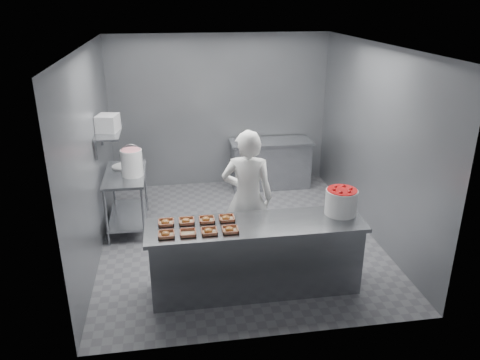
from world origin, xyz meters
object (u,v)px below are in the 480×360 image
(tray_7, at_px, (227,218))
(glaze_bucket, at_px, (132,162))
(tray_1, at_px, (188,233))
(back_counter, at_px, (270,164))
(tray_3, at_px, (230,230))
(tray_6, at_px, (207,220))
(tray_4, at_px, (166,222))
(tray_0, at_px, (166,234))
(appliance, at_px, (108,123))
(strawberry_tub, at_px, (341,201))
(worker, at_px, (247,198))
(tray_5, at_px, (186,221))
(prep_table, at_px, (127,192))
(tray_2, at_px, (209,231))
(service_counter, at_px, (255,256))

(tray_7, height_order, glaze_bucket, glaze_bucket)
(tray_1, distance_m, glaze_bucket, 2.12)
(back_counter, height_order, tray_3, tray_3)
(tray_6, bearing_deg, tray_4, 180.00)
(tray_0, xyz_separation_m, appliance, (-0.77, 2.09, 0.76))
(tray_6, bearing_deg, back_counter, 64.66)
(back_counter, relative_size, glaze_bucket, 3.09)
(tray_4, relative_size, strawberry_tub, 0.48)
(back_counter, height_order, strawberry_tub, strawberry_tub)
(tray_1, xyz_separation_m, strawberry_tub, (1.89, 0.25, 0.15))
(tray_0, height_order, tray_6, same)
(worker, bearing_deg, tray_5, 47.12)
(worker, bearing_deg, prep_table, -23.44)
(tray_6, bearing_deg, tray_7, 0.00)
(tray_2, relative_size, tray_4, 1.00)
(tray_2, bearing_deg, strawberry_tub, 8.77)
(tray_1, bearing_deg, prep_table, 111.92)
(back_counter, bearing_deg, tray_7, -111.61)
(tray_0, relative_size, tray_4, 1.00)
(tray_5, bearing_deg, back_counter, 61.15)
(tray_5, relative_size, glaze_bucket, 0.39)
(service_counter, distance_m, tray_7, 0.59)
(tray_4, distance_m, tray_5, 0.24)
(service_counter, bearing_deg, tray_7, 155.66)
(service_counter, relative_size, tray_3, 13.88)
(tray_6, bearing_deg, prep_table, 120.98)
(tray_0, xyz_separation_m, tray_6, (0.48, 0.30, 0.00))
(tray_6, height_order, appliance, appliance)
(tray_1, distance_m, tray_3, 0.48)
(glaze_bucket, relative_size, appliance, 1.51)
(service_counter, bearing_deg, tray_0, -171.94)
(tray_7, bearing_deg, tray_3, -90.00)
(tray_5, bearing_deg, tray_7, 0.00)
(tray_3, bearing_deg, strawberry_tub, 10.23)
(service_counter, distance_m, tray_5, 0.95)
(tray_1, xyz_separation_m, tray_3, (0.48, -0.00, 0.00))
(service_counter, distance_m, tray_6, 0.75)
(tray_1, relative_size, tray_6, 1.00)
(tray_2, bearing_deg, worker, 55.38)
(tray_5, bearing_deg, glaze_bucket, 112.90)
(tray_6, height_order, glaze_bucket, glaze_bucket)
(tray_2, bearing_deg, glaze_bucket, 115.65)
(tray_4, distance_m, tray_6, 0.48)
(tray_6, distance_m, glaze_bucket, 1.95)
(tray_2, bearing_deg, service_counter, 14.64)
(tray_2, bearing_deg, tray_7, 51.07)
(tray_3, xyz_separation_m, worker, (0.35, 0.85, 0.00))
(tray_4, bearing_deg, strawberry_tub, -1.15)
(tray_1, height_order, glaze_bucket, glaze_bucket)
(tray_0, distance_m, tray_7, 0.78)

